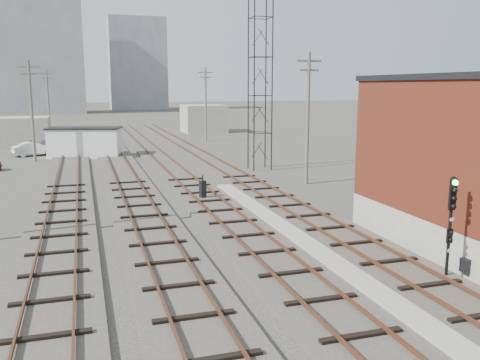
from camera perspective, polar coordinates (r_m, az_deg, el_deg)
name	(u,v)px	position (r m, az deg, el deg)	size (l,w,h in m)	color
ground	(152,141)	(64.83, -9.84, 4.38)	(320.00, 320.00, 0.00)	#282621
track_right	(212,163)	(44.77, -3.13, 1.96)	(3.20, 90.00, 0.39)	#332D28
track_mid_right	(167,165)	(43.98, -8.19, 1.71)	(3.20, 90.00, 0.39)	#332D28
track_mid_left	(119,167)	(43.54, -13.39, 1.45)	(3.20, 90.00, 0.39)	#332D28
track_left	(69,169)	(43.47, -18.66, 1.17)	(3.20, 90.00, 0.39)	#332D28
platform_curb	(315,251)	(21.04, 8.42, -7.93)	(0.90, 28.00, 0.26)	gray
lattice_tower	(260,76)	(41.32, 2.28, 11.54)	(1.60, 1.60, 15.00)	black
utility_pole_left_b	(32,108)	(49.17, -22.36, 7.45)	(1.80, 0.24, 9.00)	#595147
utility_pole_left_c	(48,101)	(74.10, -20.73, 8.32)	(1.80, 0.24, 9.00)	#595147
utility_pole_right_a	(308,115)	(35.25, 7.62, 7.25)	(1.80, 0.24, 9.00)	#595147
utility_pole_right_b	(206,102)	(63.71, -3.87, 8.73)	(1.80, 0.24, 9.00)	#595147
apartment_left	(37,52)	(139.53, -21.80, 13.16)	(22.00, 14.00, 30.00)	gray
apartment_right	(137,64)	(154.93, -11.47, 12.61)	(16.00, 12.00, 26.00)	gray
shed_left	(13,131)	(64.62, -24.15, 5.02)	(8.00, 5.00, 3.20)	gray
shed_right	(204,119)	(76.08, -4.11, 6.90)	(6.00, 6.00, 4.00)	gray
signal_mast	(451,222)	(18.99, 22.58, -4.36)	(0.40, 0.40, 3.71)	gray
switch_stand	(203,189)	(30.34, -4.20, -1.06)	(0.40, 0.40, 1.43)	black
site_trailer	(85,142)	(51.09, -17.00, 4.09)	(7.32, 4.57, 2.86)	white
car_silver	(34,149)	(53.86, -22.09, 3.26)	(1.43, 4.10, 1.35)	#B5B7BD
car_grey	(54,146)	(55.97, -20.16, 3.62)	(1.86, 4.57, 1.33)	slate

